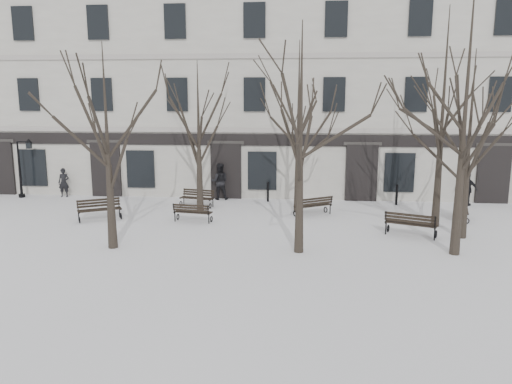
# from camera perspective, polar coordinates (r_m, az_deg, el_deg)

# --- Properties ---
(ground) EXTENTS (100.00, 100.00, 0.00)m
(ground) POSITION_cam_1_polar(r_m,az_deg,el_deg) (18.46, 3.73, -5.81)
(ground) COLOR white
(ground) RESTS_ON ground
(building) EXTENTS (40.40, 10.20, 11.40)m
(building) POSITION_cam_1_polar(r_m,az_deg,el_deg) (30.65, 4.53, 11.22)
(building) COLOR beige
(building) RESTS_ON ground
(tree_0) EXTENTS (4.96, 4.96, 7.09)m
(tree_0) POSITION_cam_1_polar(r_m,az_deg,el_deg) (17.83, -16.74, 7.63)
(tree_0) COLOR black
(tree_0) RESTS_ON ground
(tree_1) EXTENTS (5.38, 5.38, 7.69)m
(tree_1) POSITION_cam_1_polar(r_m,az_deg,el_deg) (16.64, 5.16, 9.16)
(tree_1) COLOR black
(tree_1) RESTS_ON ground
(tree_2) EXTENTS (6.42, 6.42, 9.17)m
(tree_2) POSITION_cam_1_polar(r_m,az_deg,el_deg) (17.66, 23.02, 11.46)
(tree_2) COLOR black
(tree_2) RESTS_ON ground
(tree_3) EXTENTS (4.88, 4.88, 6.97)m
(tree_3) POSITION_cam_1_polar(r_m,az_deg,el_deg) (19.99, 23.32, 7.31)
(tree_3) COLOR black
(tree_3) RESTS_ON ground
(tree_4) EXTENTS (4.82, 4.82, 6.89)m
(tree_4) POSITION_cam_1_polar(r_m,az_deg,el_deg) (23.04, -6.61, 8.32)
(tree_4) COLOR black
(tree_4) RESTS_ON ground
(tree_5) EXTENTS (5.42, 5.42, 7.75)m
(tree_5) POSITION_cam_1_polar(r_m,az_deg,el_deg) (22.76, 4.90, 9.68)
(tree_5) COLOR black
(tree_5) RESTS_ON ground
(tree_6) EXTENTS (6.13, 6.13, 8.75)m
(tree_6) POSITION_cam_1_polar(r_m,az_deg,el_deg) (21.38, 20.69, 10.66)
(tree_6) COLOR black
(tree_6) RESTS_ON ground
(bench_0) EXTENTS (1.88, 1.45, 0.92)m
(bench_0) POSITION_cam_1_polar(r_m,az_deg,el_deg) (22.71, -17.47, -1.84)
(bench_0) COLOR black
(bench_0) RESTS_ON ground
(bench_1) EXTENTS (1.70, 0.85, 0.82)m
(bench_1) POSITION_cam_1_polar(r_m,az_deg,el_deg) (21.49, -7.27, -2.27)
(bench_1) COLOR black
(bench_1) RESTS_ON ground
(bench_2) EXTENTS (2.00, 1.37, 0.96)m
(bench_2) POSITION_cam_1_polar(r_m,az_deg,el_deg) (19.98, 17.27, -3.44)
(bench_2) COLOR black
(bench_2) RESTS_ON ground
(bench_3) EXTENTS (1.74, 0.96, 0.83)m
(bench_3) POSITION_cam_1_polar(r_m,az_deg,el_deg) (24.51, -6.74, -0.61)
(bench_3) COLOR black
(bench_3) RESTS_ON ground
(bench_4) EXTENTS (1.79, 1.46, 0.88)m
(bench_4) POSITION_cam_1_polar(r_m,az_deg,el_deg) (22.61, 6.61, -1.51)
(bench_4) COLOR black
(bench_4) RESTS_ON ground
(bench_5) EXTENTS (1.03, 1.76, 0.85)m
(bench_5) POSITION_cam_1_polar(r_m,az_deg,el_deg) (23.56, 22.33, -1.81)
(bench_5) COLOR black
(bench_5) RESTS_ON ground
(lamp_post) EXTENTS (0.97, 0.36, 3.11)m
(lamp_post) POSITION_cam_1_polar(r_m,az_deg,el_deg) (29.07, -25.08, 2.92)
(lamp_post) COLOR black
(lamp_post) RESTS_ON ground
(bollard_a) EXTENTS (0.13, 0.13, 1.03)m
(bollard_a) POSITION_cam_1_polar(r_m,az_deg,el_deg) (25.48, 1.38, 0.12)
(bollard_a) COLOR black
(bollard_a) RESTS_ON ground
(bollard_b) EXTENTS (0.13, 0.13, 1.04)m
(bollard_b) POSITION_cam_1_polar(r_m,az_deg,el_deg) (25.62, 15.78, -0.22)
(bollard_b) COLOR black
(bollard_b) RESTS_ON ground
(pedestrian_a) EXTENTS (0.62, 0.45, 1.55)m
(pedestrian_a) POSITION_cam_1_polar(r_m,az_deg,el_deg) (28.69, -21.01, -0.52)
(pedestrian_a) COLOR black
(pedestrian_a) RESTS_ON ground
(pedestrian_b) EXTENTS (1.01, 0.83, 1.90)m
(pedestrian_b) POSITION_cam_1_polar(r_m,az_deg,el_deg) (26.18, -4.16, -0.85)
(pedestrian_b) COLOR black
(pedestrian_b) RESTS_ON ground
(pedestrian_c) EXTENTS (0.99, 0.91, 1.62)m
(pedestrian_c) POSITION_cam_1_polar(r_m,az_deg,el_deg) (26.75, 22.91, -1.43)
(pedestrian_c) COLOR black
(pedestrian_c) RESTS_ON ground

